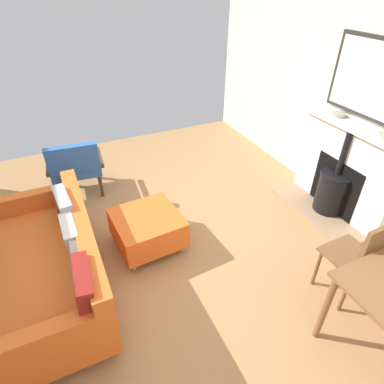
# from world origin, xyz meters

# --- Properties ---
(ground_plane) EXTENTS (5.23, 5.48, 0.01)m
(ground_plane) POSITION_xyz_m (0.00, 0.00, -0.00)
(ground_plane) COLOR #A87A4C
(wall_left) EXTENTS (0.12, 5.48, 2.67)m
(wall_left) POSITION_xyz_m (-2.62, 0.00, 1.34)
(wall_left) COLOR silver
(wall_left) RESTS_ON ground
(fireplace) EXTENTS (0.59, 1.39, 1.11)m
(fireplace) POSITION_xyz_m (-2.42, 0.32, 0.48)
(fireplace) COLOR #9E7A5B
(fireplace) RESTS_ON ground
(mirror_over_mantel) EXTENTS (0.04, 1.15, 0.79)m
(mirror_over_mantel) POSITION_xyz_m (-2.53, 0.32, 1.56)
(mirror_over_mantel) COLOR #2D2823
(mantel_bowl_near) EXTENTS (0.15, 0.15, 0.04)m
(mantel_bowl_near) POSITION_xyz_m (-2.44, 0.02, 1.13)
(mantel_bowl_near) COLOR #9E9384
(mantel_bowl_near) RESTS_ON fireplace
(sofa) EXTENTS (0.89, 1.79, 0.79)m
(sofa) POSITION_xyz_m (0.79, 0.21, 0.34)
(sofa) COLOR #B2B2B7
(sofa) RESTS_ON ground
(ottoman) EXTENTS (0.71, 0.70, 0.39)m
(ottoman) POSITION_xyz_m (-0.13, -0.03, 0.24)
(ottoman) COLOR #B2B2B7
(ottoman) RESTS_ON ground
(armchair_accent) EXTENTS (0.72, 0.63, 0.80)m
(armchair_accent) POSITION_xyz_m (0.39, -1.31, 0.44)
(armchair_accent) COLOR #4C3321
(armchair_accent) RESTS_ON ground
(dining_chair_near_fireplace) EXTENTS (0.42, 0.42, 0.92)m
(dining_chair_near_fireplace) POSITION_xyz_m (-1.55, 1.37, 0.54)
(dining_chair_near_fireplace) COLOR brown
(dining_chair_near_fireplace) RESTS_ON ground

